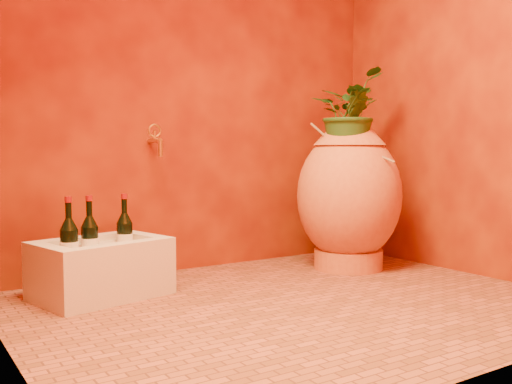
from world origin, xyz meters
TOP-DOWN VIEW (x-y plane):
  - floor at (0.00, 0.00)m, footprint 2.50×2.50m
  - wall_back at (0.00, 1.00)m, footprint 2.50×0.02m
  - wall_right at (1.25, 0.00)m, footprint 0.02×2.00m
  - amphora at (0.75, 0.48)m, footprint 0.82×0.82m
  - stone_basin at (-0.73, 0.62)m, footprint 0.68×0.54m
  - wine_bottle_a at (-0.89, 0.56)m, footprint 0.08×0.08m
  - wine_bottle_b at (-0.78, 0.63)m, footprint 0.08×0.08m
  - wine_bottle_c at (-0.58, 0.69)m, footprint 0.08×0.08m
  - wall_tap at (-0.31, 0.91)m, footprint 0.08×0.17m
  - plant_main at (0.72, 0.47)m, footprint 0.59×0.57m
  - plant_side at (0.70, 0.42)m, footprint 0.27×0.25m

SIDE VIEW (x-z plane):
  - floor at x=0.00m, z-range 0.00..0.00m
  - stone_basin at x=-0.73m, z-range -0.01..0.28m
  - wine_bottle_c at x=-0.58m, z-range 0.11..0.45m
  - wine_bottle_b at x=-0.78m, z-range 0.11..0.45m
  - wine_bottle_a at x=-0.89m, z-range 0.10..0.45m
  - amphora at x=0.75m, z-range 0.00..0.90m
  - wall_tap at x=-0.31m, z-range 0.69..0.87m
  - plant_side at x=0.70m, z-range 0.69..1.08m
  - plant_main at x=0.72m, z-range 0.69..1.19m
  - wall_back at x=0.00m, z-range 0.00..2.50m
  - wall_right at x=1.25m, z-range 0.00..2.50m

